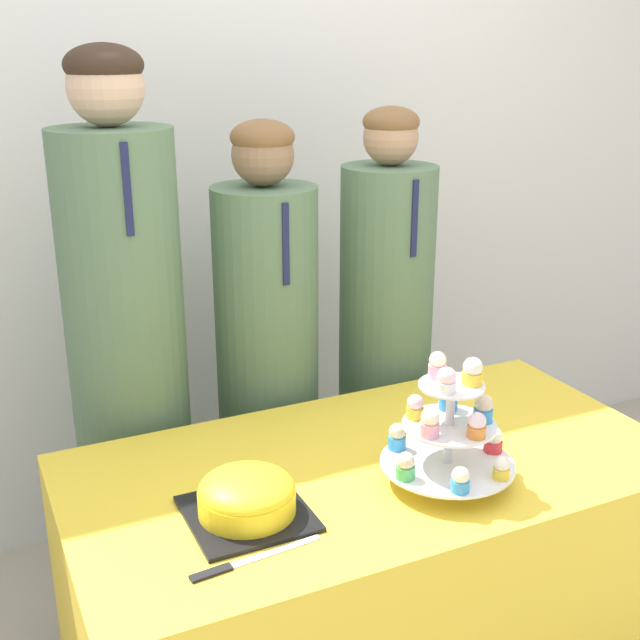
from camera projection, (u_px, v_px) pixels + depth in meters
name	position (u px, v px, depth m)	size (l,w,h in m)	color
wall_back	(214.00, 136.00, 2.65)	(9.00, 0.06, 2.70)	silver
table	(372.00, 585.00, 2.01)	(1.44, 0.74, 0.70)	yellow
round_cake	(247.00, 496.00, 1.66)	(0.25, 0.25, 0.10)	black
cake_knife	(235.00, 565.00, 1.52)	(0.27, 0.04, 0.01)	silver
cupcake_stand	(449.00, 428.00, 1.77)	(0.30, 0.30, 0.30)	silver
student_0	(130.00, 377.00, 2.19)	(0.32, 0.32, 1.64)	#567556
student_1	(268.00, 384.00, 2.38)	(0.30, 0.30, 1.45)	#567556
student_2	(384.00, 359.00, 2.54)	(0.29, 0.29, 1.47)	#567556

